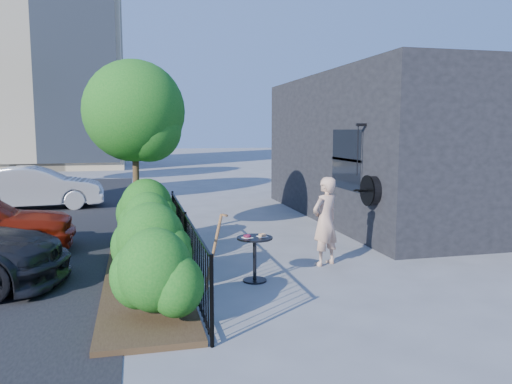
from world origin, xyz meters
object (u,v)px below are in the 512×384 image
object	(u,v)px
shovel	(211,261)
car_silver	(36,188)
woman	(325,221)
patio_tree	(137,117)
cafe_table	(255,251)

from	to	relation	value
shovel	car_silver	bearing A→B (deg)	112.97
woman	shovel	xyz separation A→B (m)	(-2.32, -1.34, -0.25)
patio_tree	shovel	distance (m)	4.72
car_silver	woman	bearing A→B (deg)	-145.66
cafe_table	woman	world-z (taller)	woman
cafe_table	car_silver	size ratio (longest dim) A/B	0.19
patio_tree	cafe_table	distance (m)	4.47
patio_tree	car_silver	bearing A→B (deg)	118.99
woman	cafe_table	bearing A→B (deg)	-1.83
woman	car_silver	bearing A→B (deg)	-79.09
cafe_table	car_silver	xyz separation A→B (m)	(-4.95, 9.10, 0.16)
shovel	patio_tree	bearing A→B (deg)	103.59
patio_tree	cafe_table	bearing A→B (deg)	-62.20
patio_tree	shovel	bearing A→B (deg)	-76.41
patio_tree	shovel	xyz separation A→B (m)	(0.98, -4.07, -2.19)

